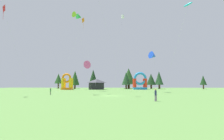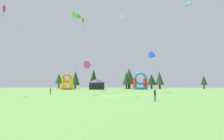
{
  "view_description": "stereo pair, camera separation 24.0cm",
  "coord_description": "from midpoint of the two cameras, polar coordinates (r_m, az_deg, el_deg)",
  "views": [
    {
      "loc": [
        1.52,
        -36.75,
        2.72
      ],
      "look_at": [
        0.0,
        10.2,
        6.21
      ],
      "focal_mm": 27.7,
      "sensor_mm": 36.0,
      "label": 1
    },
    {
      "loc": [
        1.76,
        -36.74,
        2.72
      ],
      "look_at": [
        0.0,
        10.2,
        6.21
      ],
      "focal_mm": 27.7,
      "sensor_mm": 36.0,
      "label": 2
    }
  ],
  "objects": [
    {
      "name": "tree_row_5",
      "position": [
        81.2,
        12.98,
        -3.02
      ],
      "size": [
        4.23,
        4.23,
        6.9
      ],
      "color": "#4C331E",
      "rests_on": "ground_plane"
    },
    {
      "name": "kite_lime_delta",
      "position": [
        68.7,
        -11.7,
        17.32
      ],
      "size": [
        7.86,
        5.99,
        28.99
      ],
      "color": "#8CD826",
      "rests_on": "ground_plane"
    },
    {
      "name": "festival_tent",
      "position": [
        71.0,
        -4.93,
        -4.69
      ],
      "size": [
        5.88,
        3.5,
        4.29
      ],
      "color": "black",
      "rests_on": "ground_plane"
    },
    {
      "name": "tree_row_8",
      "position": [
        86.27,
        28.11,
        -3.01
      ],
      "size": [
        2.84,
        2.84,
        5.93
      ],
      "color": "#4C331E",
      "rests_on": "ground_plane"
    },
    {
      "name": "tree_row_0",
      "position": [
        87.31,
        -17.04,
        -2.77
      ],
      "size": [
        3.73,
        3.73,
        7.1
      ],
      "color": "#4C331E",
      "rests_on": "ground_plane"
    },
    {
      "name": "ground_plane",
      "position": [
        36.88,
        -0.41,
        -8.48
      ],
      "size": [
        120.0,
        120.0,
        0.0
      ],
      "primitive_type": "plane",
      "color": "#5B8C42"
    },
    {
      "name": "inflatable_red_slide",
      "position": [
        71.23,
        -14.43,
        -4.24
      ],
      "size": [
        4.02,
        3.6,
        6.48
      ],
      "color": "orange",
      "rests_on": "ground_plane"
    },
    {
      "name": "person_far_side",
      "position": [
        42.1,
        -19.49,
        -6.45
      ],
      "size": [
        0.37,
        0.37,
        1.55
      ],
      "rotation": [
        0.0,
        0.0,
        2.11
      ],
      "color": "black",
      "rests_on": "ground_plane"
    },
    {
      "name": "inflatable_yellow_castle",
      "position": [
        71.92,
        9.39,
        -4.22
      ],
      "size": [
        5.54,
        4.33,
        7.08
      ],
      "color": "#268CD8",
      "rests_on": "ground_plane"
    },
    {
      "name": "kite_orange_diamond",
      "position": [
        48.33,
        -9.25,
        15.64
      ],
      "size": [
        6.47,
        3.53,
        19.83
      ],
      "color": "orange",
      "rests_on": "ground_plane"
    },
    {
      "name": "tree_row_3",
      "position": [
        78.3,
        4.88,
        -2.82
      ],
      "size": [
        3.94,
        3.94,
        7.55
      ],
      "color": "#4C331E",
      "rests_on": "ground_plane"
    },
    {
      "name": "kite_blue_delta",
      "position": [
        52.38,
        13.63,
        4.61
      ],
      "size": [
        3.15,
        3.6,
        11.94
      ],
      "color": "blue",
      "rests_on": "ground_plane"
    },
    {
      "name": "tree_row_1",
      "position": [
        82.61,
        -11.91,
        -2.58
      ],
      "size": [
        4.24,
        4.24,
        8.38
      ],
      "color": "#4C331E",
      "rests_on": "ground_plane"
    },
    {
      "name": "tree_row_6",
      "position": [
        80.96,
        15.46,
        -2.47
      ],
      "size": [
        3.62,
        3.62,
        7.96
      ],
      "color": "#4C331E",
      "rests_on": "ground_plane"
    },
    {
      "name": "person_near_camera",
      "position": [
        26.51,
        14.25,
        -7.65
      ],
      "size": [
        0.31,
        0.31,
        1.83
      ],
      "rotation": [
        0.0,
        0.0,
        6.28
      ],
      "color": "#724C8C",
      "rests_on": "ground_plane"
    },
    {
      "name": "kite_green_delta",
      "position": [
        64.27,
        -10.56,
        16.82
      ],
      "size": [
        8.62,
        8.72,
        26.68
      ],
      "color": "green",
      "rests_on": "ground_plane"
    },
    {
      "name": "tree_row_4",
      "position": [
        81.51,
        5.73,
        -2.07
      ],
      "size": [
        6.14,
        6.14,
        9.6
      ],
      "color": "#4C331E",
      "rests_on": "ground_plane"
    },
    {
      "name": "kite_cyan_parafoil",
      "position": [
        38.75,
        23.9,
        19.13
      ],
      "size": [
        4.86,
        5.7,
        18.38
      ],
      "color": "#19B7CC",
      "rests_on": "ground_plane"
    },
    {
      "name": "kite_red_diamond",
      "position": [
        45.88,
        -32.15,
        16.61
      ],
      "size": [
        3.55,
        6.85,
        19.33
      ],
      "color": "red",
      "rests_on": "ground_plane"
    },
    {
      "name": "kite_pink_delta",
      "position": [
        40.75,
        -8.63,
        1.58
      ],
      "size": [
        2.87,
        2.58,
        7.82
      ],
      "color": "#EA599E",
      "rests_on": "ground_plane"
    },
    {
      "name": "tree_row_7",
      "position": [
        80.6,
        15.6,
        -3.04
      ],
      "size": [
        3.56,
        3.56,
        6.61
      ],
      "color": "#4C331E",
      "rests_on": "ground_plane"
    },
    {
      "name": "tree_row_2",
      "position": [
        77.87,
        -6.02,
        -2.28
      ],
      "size": [
        3.91,
        3.91,
        8.65
      ],
      "color": "#4C331E",
      "rests_on": "ground_plane"
    },
    {
      "name": "kite_white_box",
      "position": [
        57.6,
        3.67,
        17.11
      ],
      "size": [
        3.26,
        4.55,
        24.27
      ],
      "color": "white",
      "rests_on": "ground_plane"
    }
  ]
}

